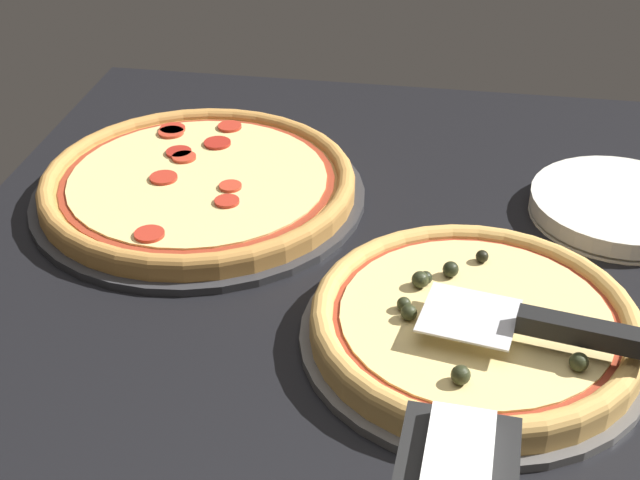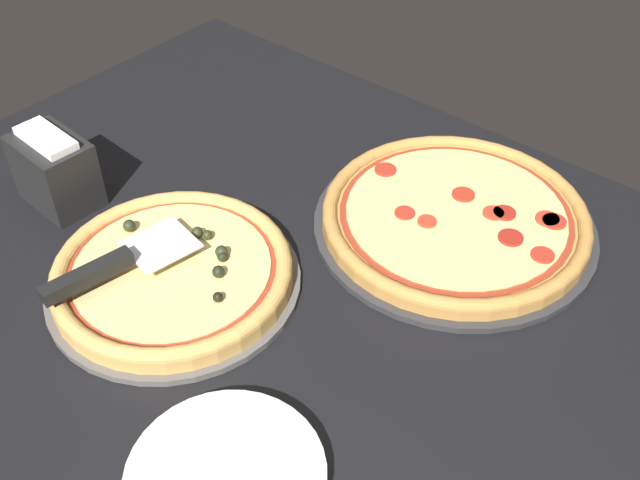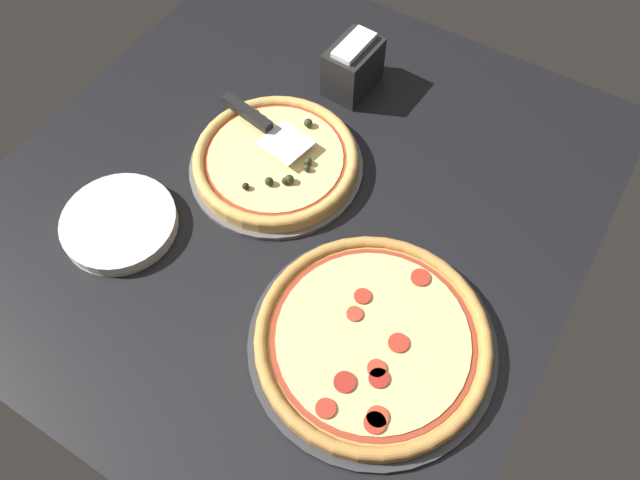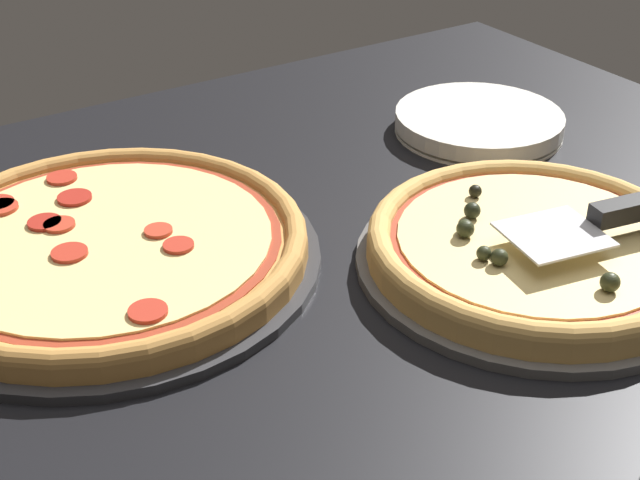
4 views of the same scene
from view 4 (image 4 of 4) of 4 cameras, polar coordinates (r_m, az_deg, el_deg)
The scene contains 7 objects.
ground_plane at distance 91.12cm, azimuth 8.62°, elevation -2.79°, with size 120.26×111.66×3.60cm, color black.
pizza_pan_front at distance 91.61cm, azimuth 13.42°, elevation -1.43°, with size 35.39×35.39×1.00cm, color #565451.
pizza_front at distance 90.47cm, azimuth 13.58°, elevation -0.26°, with size 33.27×33.27×4.35cm.
pizza_pan_back at distance 92.08cm, azimuth -13.35°, elevation -1.24°, with size 42.73×42.73×1.00cm, color #2D2D30.
pizza_back at distance 91.10cm, azimuth -13.51°, elevation -0.21°, with size 40.17×40.17×2.88cm.
serving_spatula at distance 91.50cm, azimuth 18.96°, elevation 1.72°, with size 9.65×22.23×2.00cm.
plate_stack at distance 119.45cm, azimuth 10.12°, elevation 7.40°, with size 21.92×21.92×2.80cm.
Camera 4 is at (-55.45, 51.93, 48.52)cm, focal length 50.00 mm.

